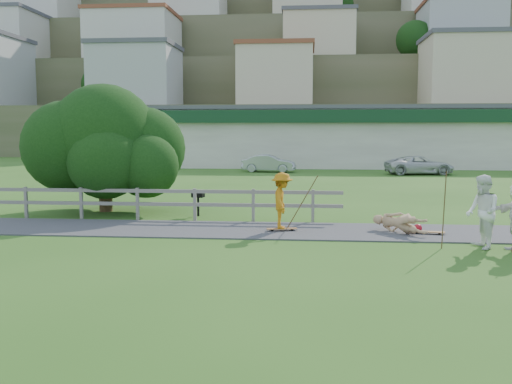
# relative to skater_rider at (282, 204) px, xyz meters

# --- Properties ---
(ground) EXTENTS (260.00, 260.00, 0.00)m
(ground) POSITION_rel_skater_rider_xyz_m (-1.06, -1.37, -0.85)
(ground) COLOR #2D5A19
(ground) RESTS_ON ground
(path) EXTENTS (34.00, 3.00, 0.04)m
(path) POSITION_rel_skater_rider_xyz_m (-1.06, 0.13, -0.83)
(path) COLOR #3E3E41
(path) RESTS_ON ground
(fence) EXTENTS (15.05, 0.10, 1.10)m
(fence) POSITION_rel_skater_rider_xyz_m (-5.67, 1.93, -0.13)
(fence) COLOR slate
(fence) RESTS_ON ground
(strip_mall) EXTENTS (32.50, 10.75, 5.10)m
(strip_mall) POSITION_rel_skater_rider_xyz_m (2.94, 33.57, 1.73)
(strip_mall) COLOR beige
(strip_mall) RESTS_ON ground
(hillside) EXTENTS (220.00, 67.00, 47.50)m
(hillside) POSITION_rel_skater_rider_xyz_m (-1.06, 89.94, 13.56)
(hillside) COLOR #4D5431
(hillside) RESTS_ON ground
(skater_rider) EXTENTS (0.69, 1.13, 1.70)m
(skater_rider) POSITION_rel_skater_rider_xyz_m (0.00, 0.00, 0.00)
(skater_rider) COLOR #C37412
(skater_rider) RESTS_ON ground
(skater_fallen) EXTENTS (1.64, 1.54, 0.66)m
(skater_fallen) POSITION_rel_skater_rider_xyz_m (3.48, -0.05, -0.52)
(skater_fallen) COLOR tan
(skater_fallen) RESTS_ON ground
(spectator_a) EXTENTS (0.82, 1.00, 1.92)m
(spectator_a) POSITION_rel_skater_rider_xyz_m (5.27, -1.97, 0.11)
(spectator_a) COLOR white
(spectator_a) RESTS_ON ground
(car_silver) EXTENTS (4.04, 1.73, 1.30)m
(car_silver) POSITION_rel_skater_rider_xyz_m (-2.18, 25.19, -0.20)
(car_silver) COLOR #ABAEB3
(car_silver) RESTS_ON ground
(car_white) EXTENTS (4.98, 2.82, 1.31)m
(car_white) POSITION_rel_skater_rider_xyz_m (8.50, 23.74, -0.20)
(car_white) COLOR silver
(car_white) RESTS_ON ground
(tree) EXTENTS (6.51, 6.51, 3.93)m
(tree) POSITION_rel_skater_rider_xyz_m (-6.88, 3.85, 1.11)
(tree) COLOR black
(tree) RESTS_ON ground
(bbq) EXTENTS (0.46, 0.37, 0.90)m
(bbq) POSITION_rel_skater_rider_xyz_m (-3.15, 2.96, -0.40)
(bbq) COLOR black
(bbq) RESTS_ON ground
(longboard_rider) EXTENTS (0.95, 0.43, 0.10)m
(longboard_rider) POSITION_rel_skater_rider_xyz_m (0.00, 0.00, -0.80)
(longboard_rider) COLOR brown
(longboard_rider) RESTS_ON ground
(longboard_fallen) EXTENTS (0.99, 0.38, 0.11)m
(longboard_fallen) POSITION_rel_skater_rider_xyz_m (4.28, -0.15, -0.80)
(longboard_fallen) COLOR brown
(longboard_fallen) RESTS_ON ground
(helmet) EXTENTS (0.25, 0.25, 0.25)m
(helmet) POSITION_rel_skater_rider_xyz_m (4.08, 0.30, -0.73)
(helmet) COLOR #AB1321
(helmet) RESTS_ON ground
(pole_rider) EXTENTS (0.03, 0.03, 1.94)m
(pole_rider) POSITION_rel_skater_rider_xyz_m (0.60, 0.40, 0.12)
(pole_rider) COLOR brown
(pole_rider) RESTS_ON ground
(pole_spec_left) EXTENTS (0.03, 0.03, 2.02)m
(pole_spec_left) POSITION_rel_skater_rider_xyz_m (4.28, -2.09, 0.16)
(pole_spec_left) COLOR brown
(pole_spec_left) RESTS_ON ground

